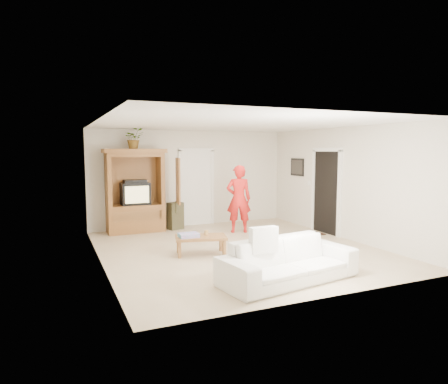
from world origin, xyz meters
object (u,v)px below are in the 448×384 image
object	(u,v)px
man	(239,199)
coffee_table	(201,238)
sofa	(289,261)
armoire	(136,196)

from	to	relation	value
man	coffee_table	xyz separation A→B (m)	(-1.62, -1.65, -0.53)
sofa	coffee_table	world-z (taller)	sofa
armoire	man	distance (m)	2.59
armoire	man	bearing A→B (deg)	-25.28
sofa	coffee_table	xyz separation A→B (m)	(-0.71, 2.08, -0.01)
sofa	coffee_table	distance (m)	2.20
coffee_table	armoire	bearing A→B (deg)	118.74
man	coffee_table	bearing A→B (deg)	65.41
armoire	man	size ratio (longest dim) A/B	1.24
armoire	sofa	distance (m)	5.07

